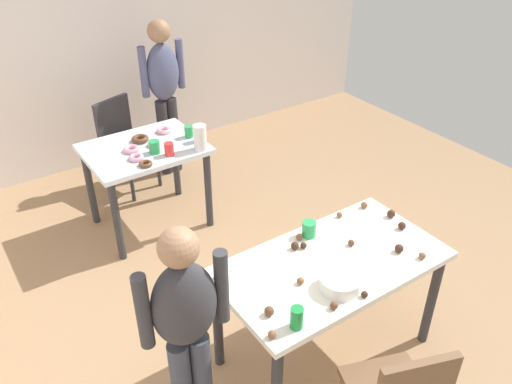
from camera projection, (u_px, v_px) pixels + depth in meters
The scene contains 38 objects.
ground_plane at pixel (308, 341), 3.45m from camera, with size 6.40×6.40×0.00m, color #9E7A56.
wall_back at pixel (104, 33), 4.99m from camera, with size 6.40×0.10×2.60m, color silver.
dining_table_near at pixel (331, 274), 3.04m from camera, with size 1.33×0.72×0.75m.
dining_table_far at pixel (145, 160), 4.25m from camera, with size 0.92×0.72×0.75m.
chair_far_table at pixel (123, 139), 4.85m from camera, with size 0.51×0.51×0.87m.
person_girl_near at pixel (186, 324), 2.50m from camera, with size 0.46×0.25×1.38m.
person_adult_far at pixel (164, 86), 4.87m from camera, with size 0.45×0.22×1.52m.
mixing_bowl at pixel (340, 283), 2.78m from camera, with size 0.22×0.22×0.07m, color white.
soda_can at pixel (297, 318), 2.53m from camera, with size 0.07×0.07×0.12m, color #198438.
fork_near at pixel (243, 265), 2.95m from camera, with size 0.17×0.02×0.01m, color silver.
cup_near_0 at pixel (309, 229), 3.16m from camera, with size 0.09×0.09×0.10m, color green.
cake_ball_0 at pixel (364, 205), 3.43m from camera, with size 0.04×0.04×0.04m, color brown.
cake_ball_1 at pixel (340, 215), 3.35m from camera, with size 0.04×0.04×0.04m, color brown.
cake_ball_2 at pixel (272, 334), 2.50m from camera, with size 0.04×0.04×0.04m, color brown.
cake_ball_3 at pixel (399, 248), 3.04m from camera, with size 0.05×0.05×0.05m, color #3D2319.
cake_ball_4 at pixel (295, 246), 3.07m from camera, with size 0.05×0.05×0.05m, color #3D2319.
cake_ball_5 at pixel (217, 276), 2.85m from camera, with size 0.04×0.04×0.04m, color brown.
cake_ball_6 at pixel (269, 311), 2.62m from camera, with size 0.05×0.05×0.05m, color brown.
cake_ball_7 at pixel (300, 237), 3.15m from camera, with size 0.04×0.04×0.04m, color brown.
cake_ball_8 at pixel (365, 294), 2.73m from camera, with size 0.04×0.04×0.04m, color #3D2319.
cake_ball_9 at pixel (300, 281), 2.82m from camera, with size 0.04×0.04×0.04m, color brown.
cake_ball_10 at pixel (422, 256), 3.00m from camera, with size 0.04×0.04×0.04m, color brown.
cake_ball_11 at pixel (334, 306), 2.66m from camera, with size 0.04×0.04×0.04m, color brown.
cake_ball_12 at pixel (391, 214), 3.34m from camera, with size 0.05×0.05×0.05m, color #3D2319.
cake_ball_13 at pixel (351, 243), 3.10m from camera, with size 0.04×0.04×0.04m, color brown.
cake_ball_14 at pixel (402, 226), 3.24m from camera, with size 0.05×0.05×0.05m, color #3D2319.
cake_ball_15 at pixel (304, 245), 3.08m from camera, with size 0.04×0.04×0.04m, color #3D2319.
pitcher_far at pixel (200, 138), 4.09m from camera, with size 0.10×0.10×0.21m, color white.
cup_far_0 at pixel (198, 135), 4.23m from camera, with size 0.07×0.07×0.11m, color white.
cup_far_1 at pixel (169, 149), 4.04m from camera, with size 0.07×0.07×0.10m, color red.
cup_far_2 at pixel (189, 132), 4.30m from camera, with size 0.07×0.07×0.10m, color green.
cup_far_3 at pixel (154, 147), 4.07m from camera, with size 0.08×0.08×0.10m, color green.
donut_far_0 at pixel (154, 144), 4.19m from camera, with size 0.11×0.11×0.03m, color pink.
donut_far_1 at pixel (146, 164), 3.91m from camera, with size 0.10×0.10×0.03m, color brown.
donut_far_2 at pixel (136, 157), 3.99m from camera, with size 0.12×0.12×0.03m, color pink.
donut_far_3 at pixel (132, 149), 4.10m from camera, with size 0.13×0.13×0.04m, color pink.
donut_far_4 at pixel (140, 139), 4.25m from camera, with size 0.14×0.14×0.04m, color brown.
donut_far_5 at pixel (164, 130), 4.39m from camera, with size 0.12×0.12×0.04m, color pink.
Camera 1 is at (-1.63, -1.77, 2.69)m, focal length 36.61 mm.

